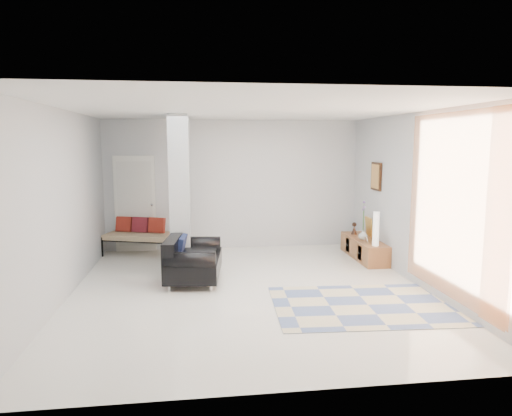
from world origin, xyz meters
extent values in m
plane|color=white|center=(0.00, 0.00, 0.00)|extent=(6.00, 6.00, 0.00)
plane|color=white|center=(0.00, 0.00, 2.80)|extent=(6.00, 6.00, 0.00)
plane|color=silver|center=(0.00, 3.00, 1.40)|extent=(6.00, 0.00, 6.00)
plane|color=silver|center=(0.00, -3.00, 1.40)|extent=(6.00, 0.00, 6.00)
plane|color=silver|center=(-2.75, 0.00, 1.40)|extent=(0.00, 6.00, 6.00)
plane|color=silver|center=(2.75, 0.00, 1.40)|extent=(0.00, 6.00, 6.00)
cube|color=#A2A8A9|center=(-1.10, 1.60, 1.40)|extent=(0.35, 1.20, 2.80)
cube|color=white|center=(-2.10, 2.96, 1.02)|extent=(0.85, 0.06, 2.04)
plane|color=#F68740|center=(2.67, -1.15, 1.45)|extent=(0.00, 2.55, 2.55)
cube|color=#381E0F|center=(2.72, 1.70, 1.65)|extent=(0.04, 0.45, 0.55)
cube|color=brown|center=(2.52, 1.70, 0.20)|extent=(0.45, 1.61, 0.40)
cube|color=#381E0F|center=(2.30, 1.34, 0.20)|extent=(0.02, 0.22, 0.28)
cube|color=#381E0F|center=(2.30, 2.06, 0.20)|extent=(0.02, 0.22, 0.28)
cube|color=gold|center=(2.70, 1.92, 0.60)|extent=(0.09, 0.32, 0.40)
cube|color=silver|center=(2.42, 1.34, 0.46)|extent=(0.04, 0.10, 0.12)
cylinder|color=silver|center=(-1.25, 0.15, 0.05)|extent=(0.05, 0.05, 0.10)
cylinder|color=silver|center=(-1.12, 1.32, 0.05)|extent=(0.05, 0.05, 0.10)
cylinder|color=silver|center=(-0.60, 0.07, 0.05)|extent=(0.05, 0.05, 0.10)
cylinder|color=silver|center=(-0.47, 1.24, 0.05)|extent=(0.05, 0.05, 0.10)
cube|color=black|center=(-0.86, 0.70, 0.25)|extent=(1.01, 1.51, 0.30)
cube|color=black|center=(-1.18, 0.73, 0.58)|extent=(0.36, 1.43, 0.36)
cylinder|color=black|center=(-0.93, 0.11, 0.48)|extent=(0.83, 0.37, 0.28)
cylinder|color=black|center=(-0.79, 1.28, 0.48)|extent=(0.83, 0.37, 0.28)
cube|color=black|center=(-1.06, 0.72, 0.60)|extent=(0.20, 0.53, 0.31)
cylinder|color=black|center=(-2.73, 2.53, 0.20)|extent=(0.04, 0.04, 0.40)
cylinder|color=black|center=(-1.26, 2.07, 0.20)|extent=(0.04, 0.04, 0.40)
cylinder|color=black|center=(-2.54, 3.13, 0.20)|extent=(0.04, 0.04, 0.40)
cylinder|color=black|center=(-1.07, 2.67, 0.20)|extent=(0.04, 0.04, 0.40)
cube|color=beige|center=(-1.90, 2.60, 0.38)|extent=(1.69, 1.09, 0.12)
cube|color=maroon|center=(-2.33, 2.90, 0.60)|extent=(0.37, 0.26, 0.33)
cube|color=maroon|center=(-1.99, 2.78, 0.60)|extent=(0.37, 0.26, 0.33)
cube|color=maroon|center=(-1.64, 2.67, 0.60)|extent=(0.37, 0.26, 0.33)
cube|color=beige|center=(1.60, -0.90, 0.01)|extent=(2.78, 1.93, 0.01)
cylinder|color=white|center=(2.50, 1.09, 0.72)|extent=(0.12, 0.12, 0.64)
imported|color=silver|center=(2.47, 1.65, 0.49)|extent=(0.19, 0.19, 0.19)
camera|label=1|loc=(-0.80, -6.89, 2.30)|focal=32.00mm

